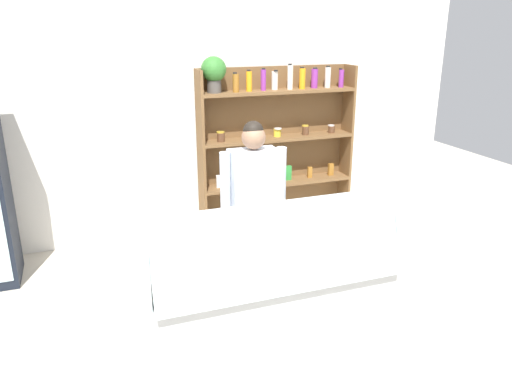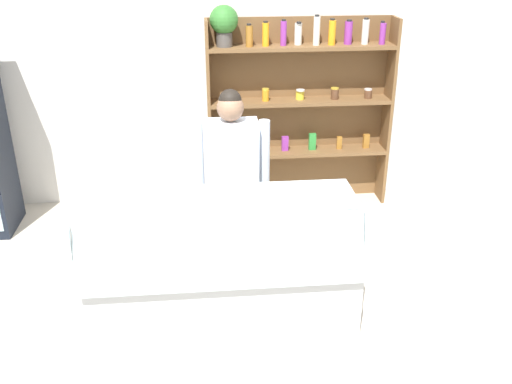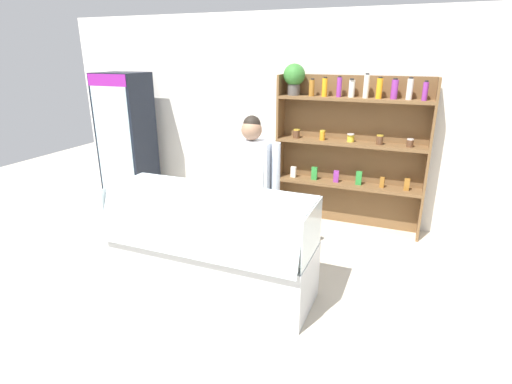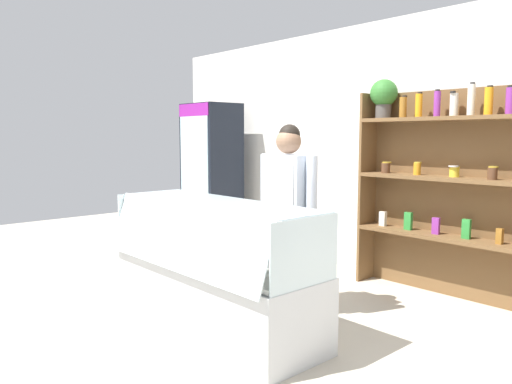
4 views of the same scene
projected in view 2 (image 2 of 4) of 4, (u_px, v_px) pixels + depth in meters
The scene contains 5 objects.
ground_plane at pixel (214, 324), 4.28m from camera, with size 12.00×12.00×0.00m, color beige.
back_wall at pixel (203, 75), 5.82m from camera, with size 6.80×0.10×2.70m, color white.
shelving_unit at pixel (291, 97), 5.77m from camera, with size 1.87×0.29×2.06m.
deli_display_case at pixel (221, 286), 4.19m from camera, with size 1.94×0.72×1.01m.
shop_clerk at pixel (232, 170), 4.56m from camera, with size 0.62×0.25×1.60m.
Camera 2 is at (-0.02, -3.49, 2.70)m, focal length 40.00 mm.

